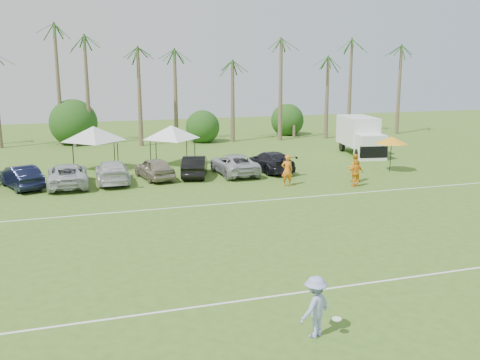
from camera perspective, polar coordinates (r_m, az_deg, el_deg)
name	(u,v)px	position (r m, az deg, el deg)	size (l,w,h in m)	color
ground	(307,322)	(16.60, 7.17, -14.83)	(120.00, 120.00, 0.00)	#41651E
field_lines	(230,240)	(23.51, -1.07, -6.39)	(80.00, 12.10, 0.01)	white
palm_tree_3	(44,34)	(51.43, -20.19, 14.39)	(2.40, 2.40, 11.90)	brown
palm_tree_4	(93,64)	(51.39, -15.43, 11.81)	(2.40, 2.40, 8.90)	brown
palm_tree_5	(137,55)	(51.74, -10.95, 12.99)	(2.40, 2.40, 9.90)	brown
palm_tree_6	(179,46)	(52.40, -6.51, 14.06)	(2.40, 2.40, 10.90)	brown
palm_tree_7	(220,37)	(53.37, -2.17, 15.01)	(2.40, 2.40, 11.90)	brown
palm_tree_8	(268,64)	(54.87, 3.00, 12.23)	(2.40, 2.40, 8.90)	brown
palm_tree_9	(314,56)	(56.84, 7.86, 13.02)	(2.40, 2.40, 9.90)	brown
palm_tree_10	(357,47)	(59.17, 12.39, 13.65)	(2.40, 2.40, 10.90)	brown
palm_tree_11	(391,40)	(61.28, 15.77, 14.22)	(2.40, 2.40, 11.90)	brown
bush_tree_1	(74,126)	(52.66, -17.31, 5.50)	(4.00, 4.00, 4.00)	brown
bush_tree_2	(199,122)	(54.09, -4.44, 6.18)	(4.00, 4.00, 4.00)	brown
bush_tree_3	(291,119)	(57.21, 5.41, 6.50)	(4.00, 4.00, 4.00)	brown
sideline_player_a	(287,170)	(33.63, 5.04, 1.04)	(0.73, 0.48, 1.99)	orange
sideline_player_b	(355,168)	(35.51, 12.12, 1.27)	(0.89, 0.69, 1.82)	orange
sideline_player_c	(356,173)	(34.09, 12.23, 0.73)	(1.02, 0.42, 1.73)	orange
box_truck	(361,135)	(46.18, 12.76, 4.71)	(3.28, 6.39, 3.14)	white
canopy_tent_left	(93,126)	(39.58, -15.39, 5.55)	(4.59, 4.59, 3.72)	black
canopy_tent_right	(171,125)	(40.31, -7.33, 5.80)	(4.38, 4.38, 3.55)	black
market_umbrella	(392,140)	(39.23, 15.87, 4.11)	(2.27, 2.27, 2.53)	black
frisbee_player	(315,307)	(15.50, 8.03, -13.24)	(1.40, 1.13, 1.78)	#98A3D8
parked_car_1	(21,177)	(35.60, -22.35, 0.32)	(1.52, 4.37, 1.44)	black
parked_car_2	(68,175)	(35.17, -17.91, 0.52)	(2.39, 5.18, 1.44)	#B6B7BD
parked_car_3	(112,172)	(35.48, -13.46, 0.88)	(2.02, 4.96, 1.44)	silver
parked_car_4	(154,168)	(36.04, -9.12, 1.24)	(1.70, 4.23, 1.44)	gray
parked_car_5	(195,166)	(36.55, -4.85, 1.51)	(1.52, 4.37, 1.44)	black
parked_car_6	(234,164)	(37.07, -0.62, 1.70)	(2.39, 5.18, 1.44)	#ADAEB0
parked_car_7	(270,161)	(38.18, 3.23, 2.00)	(2.02, 4.96, 1.44)	black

